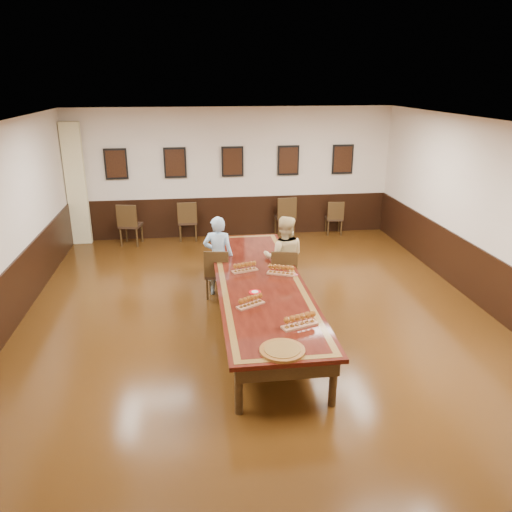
{
  "coord_description": "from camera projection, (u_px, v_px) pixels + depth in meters",
  "views": [
    {
      "loc": [
        -1.04,
        -7.37,
        3.83
      ],
      "look_at": [
        0.0,
        0.5,
        1.0
      ],
      "focal_mm": 35.0,
      "sensor_mm": 36.0,
      "label": 1
    }
  ],
  "objects": [
    {
      "name": "flight_a",
      "position": [
        245.0,
        267.0,
        8.41
      ],
      "size": [
        0.46,
        0.26,
        0.17
      ],
      "color": "#915A3D",
      "rests_on": "conference_table"
    },
    {
      "name": "wall_front",
      "position": [
        372.0,
        462.0,
        3.08
      ],
      "size": [
        8.0,
        0.02,
        3.2
      ],
      "primitive_type": "cube",
      "color": "beige",
      "rests_on": "floor"
    },
    {
      "name": "flight_b",
      "position": [
        281.0,
        270.0,
        8.27
      ],
      "size": [
        0.49,
        0.32,
        0.18
      ],
      "color": "#915A3D",
      "rests_on": "conference_table"
    },
    {
      "name": "person_man",
      "position": [
        218.0,
        256.0,
        9.15
      ],
      "size": [
        0.61,
        0.46,
        1.51
      ],
      "primitive_type": "imported",
      "rotation": [
        0.0,
        0.0,
        2.95
      ],
      "color": "#5396CF",
      "rests_on": "floor"
    },
    {
      "name": "pink_phone",
      "position": [
        294.0,
        274.0,
        8.31
      ],
      "size": [
        0.12,
        0.15,
        0.01
      ],
      "primitive_type": "cube",
      "rotation": [
        0.0,
        0.0,
        0.39
      ],
      "color": "#EA4E75",
      "rests_on": "conference_table"
    },
    {
      "name": "flight_d",
      "position": [
        300.0,
        321.0,
        6.53
      ],
      "size": [
        0.52,
        0.31,
        0.19
      ],
      "color": "#915A3D",
      "rests_on": "conference_table"
    },
    {
      "name": "carved_platter",
      "position": [
        282.0,
        350.0,
        5.95
      ],
      "size": [
        0.63,
        0.63,
        0.04
      ],
      "color": "brown",
      "rests_on": "conference_table"
    },
    {
      "name": "conference_table",
      "position": [
        260.0,
        289.0,
        8.09
      ],
      "size": [
        1.4,
        5.0,
        0.76
      ],
      "color": "black",
      "rests_on": "floor"
    },
    {
      "name": "ceiling",
      "position": [
        261.0,
        124.0,
        7.22
      ],
      "size": [
        8.0,
        10.0,
        0.02
      ],
      "primitive_type": "cube",
      "color": "white",
      "rests_on": "floor"
    },
    {
      "name": "person_woman",
      "position": [
        284.0,
        258.0,
        9.03
      ],
      "size": [
        0.86,
        0.72,
        1.55
      ],
      "primitive_type": "imported",
      "rotation": [
        0.0,
        0.0,
        2.97
      ],
      "color": "beige",
      "rests_on": "floor"
    },
    {
      "name": "posters",
      "position": [
        233.0,
        162.0,
        12.27
      ],
      "size": [
        6.14,
        0.04,
        0.74
      ],
      "color": "black",
      "rests_on": "wall_back"
    },
    {
      "name": "spare_chair_c",
      "position": [
        285.0,
        216.0,
        12.74
      ],
      "size": [
        0.51,
        0.55,
        1.03
      ],
      "primitive_type": null,
      "rotation": [
        0.0,
        0.0,
        3.19
      ],
      "color": "black",
      "rests_on": "floor"
    },
    {
      "name": "curtain",
      "position": [
        76.0,
        185.0,
        11.85
      ],
      "size": [
        0.45,
        0.18,
        2.9
      ],
      "primitive_type": "cube",
      "color": "beige",
      "rests_on": "floor"
    },
    {
      "name": "chair_woman",
      "position": [
        284.0,
        274.0,
        9.02
      ],
      "size": [
        0.54,
        0.57,
        0.99
      ],
      "primitive_type": null,
      "rotation": [
        0.0,
        0.0,
        2.97
      ],
      "color": "black",
      "rests_on": "floor"
    },
    {
      "name": "spare_chair_d",
      "position": [
        334.0,
        217.0,
        12.9
      ],
      "size": [
        0.46,
        0.49,
        0.89
      ],
      "primitive_type": null,
      "rotation": [
        0.0,
        0.0,
        3.05
      ],
      "color": "black",
      "rests_on": "floor"
    },
    {
      "name": "red_plate_grp",
      "position": [
        255.0,
        292.0,
        7.59
      ],
      "size": [
        0.19,
        0.19,
        0.02
      ],
      "color": "red",
      "rests_on": "conference_table"
    },
    {
      "name": "wall_back",
      "position": [
        232.0,
        173.0,
        12.44
      ],
      "size": [
        8.0,
        0.02,
        3.2
      ],
      "primitive_type": "cube",
      "color": "beige",
      "rests_on": "floor"
    },
    {
      "name": "spare_chair_a",
      "position": [
        131.0,
        224.0,
        12.05
      ],
      "size": [
        0.59,
        0.62,
        1.03
      ],
      "primitive_type": null,
      "rotation": [
        0.0,
        0.0,
        2.92
      ],
      "color": "black",
      "rests_on": "floor"
    },
    {
      "name": "flight_c",
      "position": [
        251.0,
        301.0,
        7.13
      ],
      "size": [
        0.44,
        0.33,
        0.16
      ],
      "color": "#915A3D",
      "rests_on": "conference_table"
    },
    {
      "name": "floor",
      "position": [
        260.0,
        323.0,
        8.3
      ],
      "size": [
        8.0,
        10.0,
        0.02
      ],
      "primitive_type": "cube",
      "color": "black",
      "rests_on": "ground"
    },
    {
      "name": "chair_man",
      "position": [
        218.0,
        272.0,
        9.15
      ],
      "size": [
        0.53,
        0.56,
        0.95
      ],
      "primitive_type": null,
      "rotation": [
        0.0,
        0.0,
        2.95
      ],
      "color": "black",
      "rests_on": "floor"
    },
    {
      "name": "wainscoting",
      "position": [
        260.0,
        295.0,
        8.13
      ],
      "size": [
        8.0,
        10.0,
        1.0
      ],
      "color": "black",
      "rests_on": "floor"
    },
    {
      "name": "wall_right",
      "position": [
        500.0,
        221.0,
        8.25
      ],
      "size": [
        0.02,
        10.0,
        3.2
      ],
      "primitive_type": "cube",
      "color": "beige",
      "rests_on": "floor"
    },
    {
      "name": "spare_chair_b",
      "position": [
        188.0,
        220.0,
        12.41
      ],
      "size": [
        0.47,
        0.51,
        1.0
      ],
      "primitive_type": null,
      "rotation": [
        0.0,
        0.0,
        3.14
      ],
      "color": "black",
      "rests_on": "floor"
    }
  ]
}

